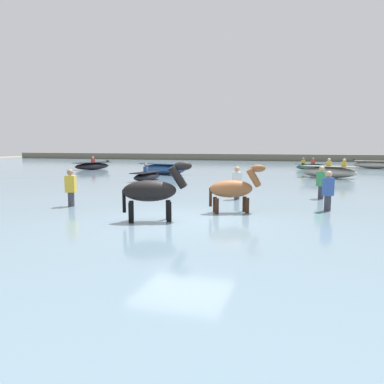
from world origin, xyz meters
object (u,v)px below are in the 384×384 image
at_px(horse_trailing_chestnut, 233,190).
at_px(boat_far_inshore, 147,176).
at_px(boat_distant_west, 312,167).
at_px(person_spectator_far, 328,196).
at_px(horse_lead_black, 153,193).
at_px(boat_far_offshore, 163,169).
at_px(boat_near_starboard, 328,172).
at_px(boat_distant_east, 374,165).
at_px(person_wading_close, 321,187).
at_px(boat_mid_outer, 92,166).
at_px(person_onlooker_left, 71,193).
at_px(person_onlooker_right, 237,187).

distance_m(horse_trailing_chestnut, boat_far_inshore, 10.50).
distance_m(boat_distant_west, person_spectator_far, 19.55).
relative_size(horse_lead_black, boat_distant_west, 0.70).
distance_m(horse_trailing_chestnut, boat_far_offshore, 14.85).
bearing_deg(person_spectator_far, boat_near_starboard, 86.11).
height_order(horse_trailing_chestnut, boat_far_offshore, horse_trailing_chestnut).
xyz_separation_m(boat_distant_east, boat_far_offshore, (-15.25, -11.44, 0.04)).
bearing_deg(boat_distant_west, boat_near_starboard, -84.11).
xyz_separation_m(horse_lead_black, person_wading_close, (4.40, 5.56, -0.30)).
bearing_deg(boat_mid_outer, person_onlooker_left, -59.93).
bearing_deg(person_spectator_far, boat_distant_east, 77.09).
relative_size(horse_lead_black, boat_far_offshore, 0.53).
bearing_deg(person_wading_close, boat_distant_west, 89.55).
xyz_separation_m(boat_mid_outer, person_onlooker_left, (9.42, -16.27, 0.14)).
height_order(person_spectator_far, person_wading_close, same).
relative_size(boat_far_inshore, person_onlooker_right, 1.59).
distance_m(boat_mid_outer, boat_far_offshore, 7.97).
xyz_separation_m(boat_mid_outer, person_spectator_far, (17.34, -14.74, 0.14)).
relative_size(person_spectator_far, person_wading_close, 1.00).
distance_m(boat_distant_east, boat_far_inshore, 21.62).
relative_size(boat_mid_outer, boat_distant_west, 1.18).
bearing_deg(person_onlooker_right, boat_distant_west, 80.20).
bearing_deg(boat_near_starboard, person_wading_close, -95.35).
bearing_deg(person_wading_close, person_onlooker_right, -160.44).
xyz_separation_m(boat_far_offshore, boat_distant_west, (9.98, 7.71, -0.10)).
bearing_deg(horse_lead_black, person_onlooker_left, 158.12).
bearing_deg(person_spectator_far, person_onlooker_left, -169.04).
xyz_separation_m(horse_lead_black, boat_near_starboard, (5.29, 15.10, -0.38)).
xyz_separation_m(horse_lead_black, person_onlooker_left, (-3.46, 1.39, -0.30)).
relative_size(horse_trailing_chestnut, person_onlooker_left, 1.12).
bearing_deg(boat_distant_west, person_onlooker_left, -110.76).
distance_m(horse_lead_black, boat_far_offshore, 15.74).
bearing_deg(person_onlooker_right, horse_lead_black, -107.60).
height_order(boat_far_inshore, person_onlooker_right, person_onlooker_right).
distance_m(person_onlooker_left, person_wading_close, 8.90).
bearing_deg(boat_far_offshore, person_onlooker_right, -56.15).
xyz_separation_m(horse_lead_black, boat_distant_west, (4.53, 22.47, -0.48)).
bearing_deg(boat_distant_east, boat_distant_west, -144.67).
bearing_deg(horse_lead_black, boat_mid_outer, 126.10).
height_order(boat_mid_outer, person_wading_close, person_wading_close).
height_order(boat_far_offshore, person_onlooker_left, person_onlooker_left).
relative_size(boat_distant_east, boat_near_starboard, 1.01).
relative_size(boat_near_starboard, person_onlooker_right, 2.17).
xyz_separation_m(person_onlooker_left, person_wading_close, (7.86, 4.17, 0.00)).
bearing_deg(boat_far_inshore, horse_trailing_chestnut, -52.28).
bearing_deg(person_onlooker_left, person_wading_close, 27.98).
xyz_separation_m(boat_distant_east, boat_far_inshore, (-14.43, -16.10, -0.07)).
xyz_separation_m(boat_far_offshore, person_onlooker_right, (6.88, -10.26, 0.08)).
distance_m(person_spectator_far, person_onlooker_right, 3.42).
xyz_separation_m(boat_far_inshore, person_onlooker_right, (6.06, -5.60, 0.19)).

